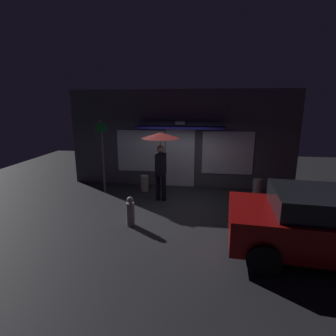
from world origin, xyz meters
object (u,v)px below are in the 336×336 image
Objects in this scene: sidewalk_bollard at (145,183)px; parked_car at (327,224)px; sidewalk_bollard_2 at (257,189)px; fire_hydrant at (130,212)px; street_sign_post at (103,152)px; person_with_umbrella at (161,147)px.

parked_car is at bearing -38.48° from sidewalk_bollard.
sidewalk_bollard_2 is 4.52m from fire_hydrant.
parked_car is at bearing -11.17° from fire_hydrant.
parked_car is 7.01m from street_sign_post.
person_with_umbrella is 2.83× the size of fire_hydrant.
street_sign_post is at bearing -167.71° from sidewalk_bollard.
parked_car is 5.98m from sidewalk_bollard.
parked_car is at bearing -78.43° from sidewalk_bollard_2.
sidewalk_bollard_2 is (3.96, -0.24, 0.04)m from sidewalk_bollard.
sidewalk_bollard_2 reaches higher than sidewalk_bollard.
person_with_umbrella reaches higher than sidewalk_bollard.
street_sign_post is (-6.08, 3.40, 0.72)m from parked_car.
person_with_umbrella is 3.92× the size of sidewalk_bollard.
person_with_umbrella is 3.58m from sidewalk_bollard_2.
sidewalk_bollard is at bearing 50.13° from person_with_umbrella.
sidewalk_bollard_2 is at bearing -68.86° from person_with_umbrella.
street_sign_post reaches higher than sidewalk_bollard_2.
parked_car is 1.56× the size of street_sign_post.
person_with_umbrella reaches higher than parked_car.
fire_hydrant is at bearing -56.39° from street_sign_post.
person_with_umbrella is 1.90m from sidewalk_bollard.
street_sign_post reaches higher than fire_hydrant.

